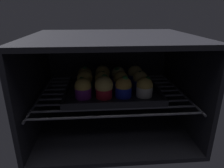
{
  "coord_description": "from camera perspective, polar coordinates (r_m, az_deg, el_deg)",
  "views": [
    {
      "loc": [
        -5.68,
        -50.16,
        43.61
      ],
      "look_at": [
        0.0,
        21.26,
        17.34
      ],
      "focal_mm": 32.04,
      "sensor_mm": 36.0,
      "label": 1
    }
  ],
  "objects": [
    {
      "name": "muffin_row0_col0",
      "position": [
        0.69,
        -8.27,
        -1.22
      ],
      "size": [
        5.78,
        5.78,
        7.15
      ],
      "color": "#7A238C",
      "rests_on": "baking_tray"
    },
    {
      "name": "muffin_row2_col3",
      "position": [
        0.84,
        6.57,
        2.74
      ],
      "size": [
        5.96,
        5.96,
        7.34
      ],
      "color": "#1928B7",
      "rests_on": "baking_tray"
    },
    {
      "name": "muffin_row1_col1",
      "position": [
        0.76,
        -2.8,
        0.88
      ],
      "size": [
        5.76,
        5.76,
        7.39
      ],
      "color": "#1928B7",
      "rests_on": "baking_tray"
    },
    {
      "name": "muffin_row0_col3",
      "position": [
        0.71,
        9.28,
        -0.9
      ],
      "size": [
        5.77,
        5.77,
        7.14
      ],
      "color": "silver",
      "rests_on": "baking_tray"
    },
    {
      "name": "muffin_row1_col3",
      "position": [
        0.77,
        8.06,
        0.99
      ],
      "size": [
        5.76,
        5.76,
        7.18
      ],
      "color": "#1928B7",
      "rests_on": "baking_tray"
    },
    {
      "name": "muffin_row0_col1",
      "position": [
        0.69,
        -2.31,
        -0.91
      ],
      "size": [
        6.34,
        6.34,
        7.99
      ],
      "color": "red",
      "rests_on": "baking_tray"
    },
    {
      "name": "muffin_row2_col2",
      "position": [
        0.83,
        1.77,
        2.46
      ],
      "size": [
        5.76,
        5.76,
        7.16
      ],
      "color": "#7A238C",
      "rests_on": "baking_tray"
    },
    {
      "name": "oven_rack",
      "position": [
        0.78,
        -0.04,
        -2.38
      ],
      "size": [
        54.8,
        42.0,
        0.8
      ],
      "color": "#51515B",
      "rests_on": "oven_cavity"
    },
    {
      "name": "muffin_row2_col0",
      "position": [
        0.83,
        -7.72,
        2.33
      ],
      "size": [
        5.76,
        5.76,
        7.52
      ],
      "color": "#1928B7",
      "rests_on": "baking_tray"
    },
    {
      "name": "baking_tray",
      "position": [
        0.77,
        -0.0,
        -1.85
      ],
      "size": [
        35.0,
        27.98,
        2.2
      ],
      "color": "black",
      "rests_on": "oven_rack"
    },
    {
      "name": "muffin_row1_col2",
      "position": [
        0.76,
        2.44,
        0.85
      ],
      "size": [
        5.76,
        5.76,
        7.12
      ],
      "color": "#1928B7",
      "rests_on": "baking_tray"
    },
    {
      "name": "muffin_row1_col0",
      "position": [
        0.76,
        -7.72,
        0.94
      ],
      "size": [
        5.89,
        5.89,
        7.67
      ],
      "color": "#0C8C84",
      "rests_on": "baking_tray"
    },
    {
      "name": "oven_cavity",
      "position": [
        0.81,
        -0.28,
        0.98
      ],
      "size": [
        59.0,
        47.0,
        37.0
      ],
      "color": "black",
      "rests_on": "ground"
    },
    {
      "name": "muffin_row0_col2",
      "position": [
        0.7,
        3.29,
        -0.88
      ],
      "size": [
        5.76,
        5.76,
        7.77
      ],
      "color": "#1928B7",
      "rests_on": "baking_tray"
    },
    {
      "name": "muffin_row2_col1",
      "position": [
        0.82,
        -2.72,
        2.57
      ],
      "size": [
        6.03,
        6.03,
        7.58
      ],
      "color": "#1928B7",
      "rests_on": "baking_tray"
    }
  ]
}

